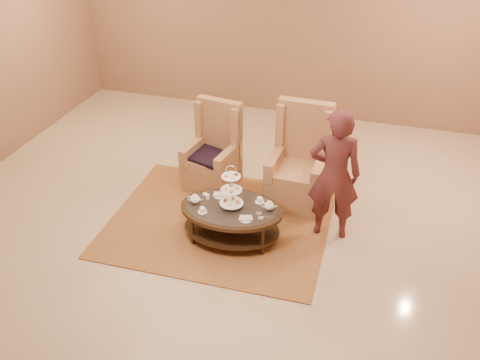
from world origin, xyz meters
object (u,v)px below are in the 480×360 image
(tea_table, at_px, (232,213))
(armchair_right, at_px, (299,169))
(armchair_left, at_px, (214,157))
(person, at_px, (334,175))

(tea_table, relative_size, armchair_right, 0.95)
(tea_table, distance_m, armchair_left, 1.36)
(tea_table, relative_size, armchair_left, 1.06)
(armchair_left, relative_size, person, 0.72)
(armchair_left, bearing_deg, person, -13.20)
(tea_table, xyz_separation_m, armchair_right, (0.61, 1.14, 0.08))
(tea_table, xyz_separation_m, armchair_left, (-0.64, 1.20, 0.03))
(tea_table, distance_m, armchair_right, 1.30)
(armchair_left, bearing_deg, tea_table, -52.67)
(armchair_right, height_order, person, person)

